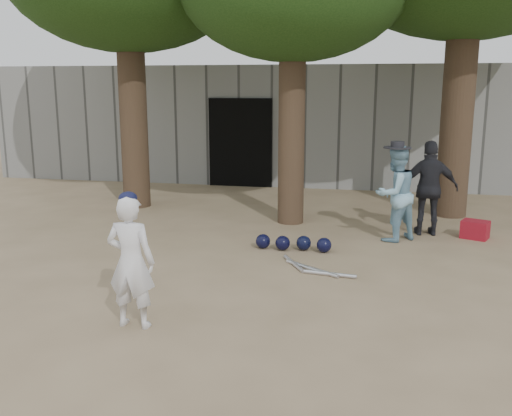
% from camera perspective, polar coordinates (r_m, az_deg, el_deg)
% --- Properties ---
extents(ground, '(70.00, 70.00, 0.00)m').
position_cam_1_polar(ground, '(6.92, -6.64, -9.24)').
color(ground, '#937C5E').
rests_on(ground, ground).
extents(boy_player, '(0.52, 0.35, 1.42)m').
position_cam_1_polar(boy_player, '(6.11, -12.39, -5.30)').
color(boy_player, white).
rests_on(boy_player, ground).
extents(spectator_blue, '(0.96, 0.95, 1.57)m').
position_cam_1_polar(spectator_blue, '(9.56, 13.73, 1.40)').
color(spectator_blue, '#83B3CB').
rests_on(spectator_blue, ground).
extents(spectator_dark, '(0.98, 0.49, 1.61)m').
position_cam_1_polar(spectator_dark, '(10.08, 16.96, 1.90)').
color(spectator_dark, black).
rests_on(spectator_dark, ground).
extents(red_bag, '(0.51, 0.46, 0.30)m').
position_cam_1_polar(red_bag, '(10.22, 21.06, -2.02)').
color(red_bag, maroon).
rests_on(red_bag, ground).
extents(back_building, '(16.00, 5.24, 3.00)m').
position_cam_1_polar(back_building, '(16.59, 4.52, 8.66)').
color(back_building, gray).
rests_on(back_building, ground).
extents(helmet_row, '(1.19, 0.30, 0.23)m').
position_cam_1_polar(helmet_row, '(8.88, 3.74, -3.52)').
color(helmet_row, black).
rests_on(helmet_row, ground).
extents(bat_pile, '(1.10, 0.80, 0.06)m').
position_cam_1_polar(bat_pile, '(7.97, 5.56, -6.05)').
color(bat_pile, silver).
rests_on(bat_pile, ground).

